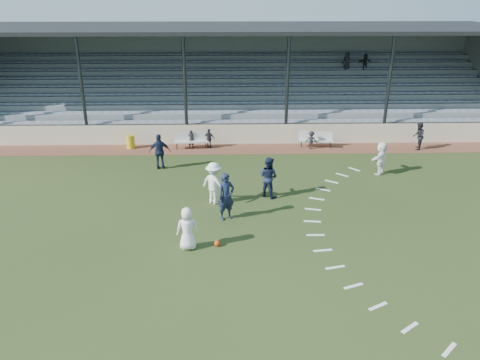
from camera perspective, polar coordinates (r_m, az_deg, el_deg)
name	(u,v)px	position (r m, az deg, el deg)	size (l,w,h in m)	color
ground	(242,236)	(18.03, 0.19, -6.85)	(90.00, 90.00, 0.00)	#2A3917
cinder_track	(237,149)	(27.67, -0.39, 3.81)	(34.00, 2.00, 0.02)	brown
retaining_wall	(236,134)	(28.50, -0.43, 5.60)	(34.00, 0.18, 1.20)	beige
bench_left	(191,139)	(27.75, -5.96, 4.99)	(2.02, 0.60, 0.95)	beige
bench_right	(316,138)	(28.19, 9.22, 5.09)	(2.03, 0.66, 0.95)	beige
trash_bin	(131,142)	(28.43, -13.19, 4.57)	(0.49, 0.49, 0.78)	gold
football	(217,243)	(17.35, -2.80, -7.72)	(0.22, 0.22, 0.22)	red
player_white_lead	(187,229)	(16.95, -6.44, -5.91)	(0.79, 0.52, 1.62)	white
player_navy_lead	(226,197)	(18.92, -1.69, -2.03)	(0.72, 0.48, 1.99)	#141D38
player_navy_mid	(268,177)	(21.05, 3.48, 0.37)	(0.91, 0.71, 1.88)	#141D38
player_white_wing	(214,183)	(20.36, -3.20, -0.38)	(1.22, 0.70, 1.89)	white
player_navy_wing	(160,152)	(24.68, -9.74, 3.43)	(1.10, 0.46, 1.87)	#141D38
player_white_back	(381,158)	(24.73, 16.80, 2.60)	(1.58, 0.50, 1.70)	white
official	(418,136)	(29.26, 20.91, 5.02)	(0.78, 0.61, 1.61)	black
sub_left_near	(191,139)	(27.82, -5.99, 4.98)	(0.40, 0.26, 1.08)	black
sub_left_far	(209,138)	(27.75, -3.77, 5.08)	(0.67, 0.28, 1.15)	black
sub_right	(311,140)	(27.85, 8.66, 4.85)	(0.69, 0.40, 1.07)	black
grandstand	(235,92)	(32.68, -0.57, 10.67)	(34.60, 9.00, 6.61)	gray
penalty_arc	(348,235)	(18.59, 13.08, -6.51)	(3.89, 14.63, 0.01)	white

